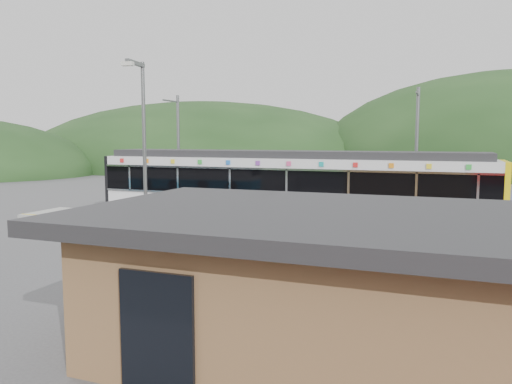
% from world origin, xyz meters
% --- Properties ---
extents(ground, '(120.00, 120.00, 0.00)m').
position_xyz_m(ground, '(0.00, 0.00, 0.00)').
color(ground, '#4C4C4F').
rests_on(ground, ground).
extents(hills, '(146.00, 149.00, 26.00)m').
position_xyz_m(hills, '(6.19, 5.29, 0.00)').
color(hills, '#1E3D19').
rests_on(hills, ground).
extents(platform, '(26.00, 3.20, 0.30)m').
position_xyz_m(platform, '(0.00, 3.30, 0.15)').
color(platform, '#9E9E99').
rests_on(platform, ground).
extents(yellow_line, '(26.00, 0.10, 0.01)m').
position_xyz_m(yellow_line, '(0.00, 2.00, 0.30)').
color(yellow_line, yellow).
rests_on(yellow_line, platform).
extents(train, '(20.44, 3.01, 3.74)m').
position_xyz_m(train, '(0.79, 6.00, 2.06)').
color(train, black).
rests_on(train, ground).
extents(catenary_mast_west, '(0.18, 1.80, 7.00)m').
position_xyz_m(catenary_mast_west, '(-7.00, 8.56, 3.65)').
color(catenary_mast_west, slate).
rests_on(catenary_mast_west, ground).
extents(catenary_mast_east, '(0.18, 1.80, 7.00)m').
position_xyz_m(catenary_mast_east, '(7.00, 8.56, 3.65)').
color(catenary_mast_east, slate).
rests_on(catenary_mast_east, ground).
extents(station_shelter, '(9.20, 6.20, 3.00)m').
position_xyz_m(station_shelter, '(6.00, -9.01, 1.55)').
color(station_shelter, olive).
rests_on(station_shelter, ground).
extents(pallet_stack, '(1.42, 1.31, 0.43)m').
position_xyz_m(pallet_stack, '(8.89, -5.88, 0.22)').
color(pallet_stack, '#937047').
rests_on(pallet_stack, ground).
extents(lamp_post, '(0.37, 1.20, 6.84)m').
position_xyz_m(lamp_post, '(-0.77, -4.69, 4.06)').
color(lamp_post, slate).
rests_on(lamp_post, ground).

